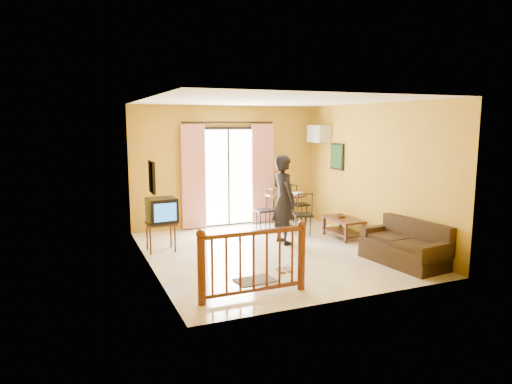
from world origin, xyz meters
name	(u,v)px	position (x,y,z in m)	size (l,w,h in m)	color
ground	(272,252)	(0.00, 0.00, 0.00)	(5.00, 5.00, 0.00)	beige
room_shell	(272,162)	(0.00, 0.00, 1.70)	(5.00, 5.00, 5.00)	white
balcony_door	(229,176)	(0.00, 2.43, 1.19)	(2.25, 0.14, 2.46)	black
tv_table	(161,227)	(-1.90, 0.90, 0.47)	(0.55, 0.46, 0.55)	black
television	(162,210)	(-1.87, 0.90, 0.78)	(0.56, 0.52, 0.47)	black
picture_left	(152,177)	(-2.22, -0.20, 1.55)	(0.05, 0.42, 0.52)	black
dining_table	(286,200)	(1.14, 1.69, 0.65)	(0.98, 0.98, 0.81)	black
water_jug	(284,187)	(1.13, 1.82, 0.95)	(0.14, 0.14, 0.27)	#1328BA
serving_tray	(297,193)	(1.35, 1.59, 0.82)	(0.28, 0.18, 0.02)	beige
dining_chairs	(289,229)	(1.15, 1.58, 0.00)	(1.54, 1.58, 0.95)	black
air_conditioner	(318,134)	(2.09, 1.95, 2.15)	(0.31, 0.60, 0.40)	silver
botanical_print	(337,157)	(2.22, 1.30, 1.65)	(0.05, 0.50, 0.60)	black
coffee_table	(343,225)	(1.85, 0.42, 0.28)	(0.53, 0.95, 0.42)	black
bowl	(341,216)	(1.85, 0.51, 0.45)	(0.20, 0.20, 0.06)	brown
sofa	(406,248)	(1.85, -1.50, 0.28)	(0.89, 1.65, 0.75)	black
standing_person	(284,200)	(0.49, 0.52, 0.89)	(0.65, 0.43, 1.78)	black
stair_balustrade	(254,258)	(-1.15, -1.90, 0.56)	(1.63, 0.13, 1.04)	#471E0F
doormat	(255,280)	(-0.89, -1.33, 0.01)	(0.60, 0.40, 0.02)	#4F453F
sandals	(284,270)	(-0.26, -1.06, 0.01)	(0.28, 0.26, 0.03)	brown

